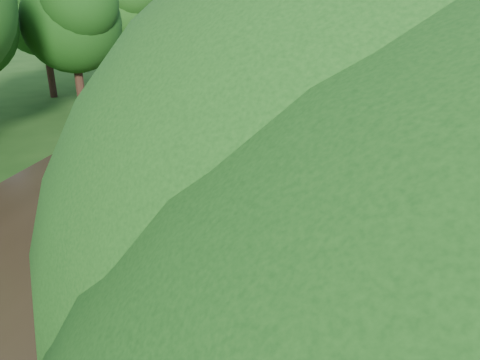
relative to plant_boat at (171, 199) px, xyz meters
name	(u,v)px	position (x,y,z in m)	size (l,w,h in m)	color
ground	(225,236)	(2.25, -0.77, -0.85)	(100.00, 100.00, 0.00)	#1B4310
canal_water	(71,219)	(-3.75, -0.77, -0.84)	(10.00, 100.00, 0.02)	black
towpath	(258,239)	(3.45, -0.77, -0.84)	(2.20, 100.00, 0.03)	brown
plant_boat	(171,199)	(0.00, 0.00, 0.00)	(2.29, 13.52, 2.28)	silver
tree_near_overhang	(353,34)	(6.04, 2.29, 5.75)	(5.52, 5.28, 8.99)	black
tree_near_mid	(365,19)	(6.73, 14.31, 5.58)	(6.90, 6.60, 9.40)	black
tree_near_far	(356,2)	(6.23, 25.32, 6.20)	(7.59, 7.26, 10.30)	black
tree_far_c	(71,15)	(-11.27, 13.31, 5.67)	(7.13, 6.82, 9.59)	black
tree_far_h	(40,2)	(-16.77, 18.32, 6.28)	(7.82, 7.48, 10.49)	black
second_boat	(253,118)	(0.50, 13.09, -0.29)	(2.94, 7.36, 1.38)	black
pedestrian_pink	(304,87)	(2.75, 22.37, -0.01)	(0.59, 0.39, 1.62)	pink
pedestrian_dark	(317,95)	(3.95, 19.62, -0.03)	(0.77, 0.60, 1.59)	black
verge_plant	(218,246)	(2.30, -1.87, -0.64)	(0.38, 0.33, 0.43)	#1D6320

